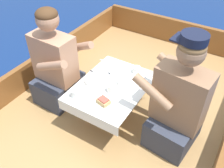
% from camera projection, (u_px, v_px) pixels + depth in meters
% --- Properties ---
extents(ground_plane, '(60.00, 60.00, 0.00)m').
position_uv_depth(ground_plane, '(108.00, 139.00, 2.56)').
color(ground_plane, navy).
extents(boat_deck, '(2.09, 3.52, 0.28)m').
position_uv_depth(boat_deck, '(108.00, 130.00, 2.47)').
color(boat_deck, '#A87F4C').
rests_on(boat_deck, ground_plane).
extents(gunwale_port, '(0.06, 3.52, 0.29)m').
position_uv_depth(gunwale_port, '(28.00, 74.00, 2.70)').
color(gunwale_port, brown).
rests_on(gunwale_port, boat_deck).
extents(gunwale_starboard, '(0.06, 3.52, 0.29)m').
position_uv_depth(gunwale_starboard, '(221.00, 160.00, 1.88)').
color(gunwale_starboard, brown).
rests_on(gunwale_starboard, boat_deck).
extents(bow_coaming, '(1.97, 0.06, 0.33)m').
position_uv_depth(bow_coaming, '(175.00, 31.00, 3.41)').
color(bow_coaming, brown).
rests_on(bow_coaming, boat_deck).
extents(cockpit_table, '(0.58, 0.77, 0.37)m').
position_uv_depth(cockpit_table, '(112.00, 89.00, 2.22)').
color(cockpit_table, '#B2B2B7').
rests_on(cockpit_table, boat_deck).
extents(person_port, '(0.53, 0.45, 0.98)m').
position_uv_depth(person_port, '(56.00, 67.00, 2.38)').
color(person_port, '#333847').
rests_on(person_port, boat_deck).
extents(person_starboard, '(0.55, 0.49, 1.04)m').
position_uv_depth(person_starboard, '(178.00, 105.00, 1.95)').
color(person_starboard, '#333847').
rests_on(person_starboard, boat_deck).
extents(plate_sandwich, '(0.19, 0.19, 0.01)m').
position_uv_depth(plate_sandwich, '(104.00, 104.00, 2.02)').
color(plate_sandwich, silver).
rests_on(plate_sandwich, cockpit_table).
extents(plate_bread, '(0.20, 0.20, 0.01)m').
position_uv_depth(plate_bread, '(119.00, 68.00, 2.39)').
color(plate_bread, silver).
rests_on(plate_bread, cockpit_table).
extents(sandwich, '(0.11, 0.10, 0.05)m').
position_uv_depth(sandwich, '(103.00, 101.00, 2.00)').
color(sandwich, tan).
rests_on(sandwich, plate_sandwich).
extents(bowl_port_near, '(0.13, 0.13, 0.04)m').
position_uv_depth(bowl_port_near, '(93.00, 81.00, 2.22)').
color(bowl_port_near, silver).
rests_on(bowl_port_near, cockpit_table).
extents(bowl_starboard_near, '(0.13, 0.13, 0.04)m').
position_uv_depth(bowl_starboard_near, '(124.00, 81.00, 2.21)').
color(bowl_starboard_near, silver).
rests_on(bowl_starboard_near, cockpit_table).
extents(coffee_cup_port, '(0.10, 0.07, 0.07)m').
position_uv_depth(coffee_cup_port, '(75.00, 93.00, 2.07)').
color(coffee_cup_port, silver).
rests_on(coffee_cup_port, cockpit_table).
extents(coffee_cup_starboard, '(0.10, 0.07, 0.07)m').
position_uv_depth(coffee_cup_starboard, '(111.00, 88.00, 2.12)').
color(coffee_cup_starboard, silver).
rests_on(coffee_cup_starboard, cockpit_table).
extents(coffee_cup_center, '(0.11, 0.08, 0.06)m').
position_uv_depth(coffee_cup_center, '(137.00, 70.00, 2.33)').
color(coffee_cup_center, silver).
rests_on(coffee_cup_center, cockpit_table).
extents(utensil_spoon_starboard, '(0.16, 0.09, 0.01)m').
position_uv_depth(utensil_spoon_starboard, '(111.00, 61.00, 2.50)').
color(utensil_spoon_starboard, silver).
rests_on(utensil_spoon_starboard, cockpit_table).
extents(utensil_knife_port, '(0.14, 0.12, 0.00)m').
position_uv_depth(utensil_knife_port, '(151.00, 76.00, 2.30)').
color(utensil_knife_port, silver).
rests_on(utensil_knife_port, cockpit_table).
extents(utensil_fork_starboard, '(0.15, 0.12, 0.00)m').
position_uv_depth(utensil_fork_starboard, '(111.00, 77.00, 2.30)').
color(utensil_fork_starboard, silver).
rests_on(utensil_fork_starboard, cockpit_table).
extents(utensil_fork_port, '(0.17, 0.05, 0.00)m').
position_uv_depth(utensil_fork_port, '(95.00, 73.00, 2.33)').
color(utensil_fork_port, silver).
rests_on(utensil_fork_port, cockpit_table).
extents(utensil_spoon_center, '(0.12, 0.14, 0.01)m').
position_uv_depth(utensil_spoon_center, '(88.00, 87.00, 2.18)').
color(utensil_spoon_center, silver).
rests_on(utensil_spoon_center, cockpit_table).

